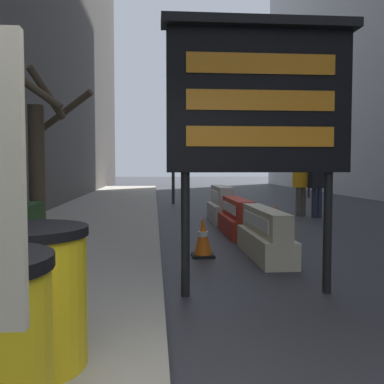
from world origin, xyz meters
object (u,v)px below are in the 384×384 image
object	(u,v)px
jersey_barrier_white	(222,206)
pedestrian_worker	(301,181)
traffic_cone_near	(254,221)
pedestrian_passerby	(317,181)
traffic_cone_mid	(276,217)
traffic_cone_far	(203,237)
message_board	(259,100)
jersey_barrier_red_striped	(237,219)
traffic_light_far_side	(310,141)
traffic_light_near_curb	(173,134)
barrel_drum_middle	(23,297)
jersey_barrier_cream	(265,236)

from	to	relation	value
jersey_barrier_white	pedestrian_worker	world-z (taller)	pedestrian_worker
traffic_cone_near	pedestrian_passerby	world-z (taller)	pedestrian_passerby
traffic_cone_mid	traffic_cone_far	world-z (taller)	traffic_cone_far
jersey_barrier_white	message_board	bearing A→B (deg)	-95.18
jersey_barrier_red_striped	traffic_cone_near	distance (m)	0.38
traffic_cone_near	pedestrian_passerby	bearing A→B (deg)	51.42
message_board	jersey_barrier_red_striped	world-z (taller)	message_board
traffic_cone_near	traffic_cone_far	world-z (taller)	traffic_cone_near
message_board	jersey_barrier_white	size ratio (longest dim) A/B	1.73
traffic_light_far_side	traffic_cone_far	bearing A→B (deg)	-116.04
traffic_cone_near	traffic_light_near_curb	xyz separation A→B (m)	(-1.34, 8.08, 2.38)
message_board	traffic_cone_mid	size ratio (longest dim) A/B	5.17
traffic_cone_far	traffic_light_near_curb	xyz separation A→B (m)	(-0.05, 10.14, 2.39)
traffic_cone_near	pedestrian_worker	size ratio (longest dim) A/B	0.38
traffic_light_far_side	jersey_barrier_red_striped	bearing A→B (deg)	-116.57
traffic_cone_far	traffic_light_near_curb	size ratio (longest dim) A/B	0.17
barrel_drum_middle	traffic_cone_mid	size ratio (longest dim) A/B	1.54
jersey_barrier_red_striped	traffic_cone_far	size ratio (longest dim) A/B	3.02
jersey_barrier_white	traffic_cone_far	bearing A→B (deg)	-102.44
message_board	traffic_light_far_side	world-z (taller)	traffic_light_far_side
pedestrian_passerby	traffic_cone_far	bearing A→B (deg)	43.44
traffic_cone_far	pedestrian_worker	size ratio (longest dim) A/B	0.37
jersey_barrier_cream	jersey_barrier_white	distance (m)	4.59
jersey_barrier_cream	pedestrian_worker	size ratio (longest dim) A/B	1.20
traffic_cone_mid	jersey_barrier_white	bearing A→B (deg)	126.59
traffic_cone_near	traffic_cone_mid	size ratio (longest dim) A/B	1.12
jersey_barrier_cream	traffic_cone_near	bearing A→B (deg)	81.88
traffic_cone_near	traffic_light_far_side	size ratio (longest dim) A/B	0.18
jersey_barrier_white	jersey_barrier_cream	bearing A→B (deg)	-90.00
barrel_drum_middle	traffic_cone_near	bearing A→B (deg)	65.00
message_board	traffic_cone_far	bearing A→B (deg)	100.06
traffic_cone_mid	pedestrian_passerby	distance (m)	2.92
barrel_drum_middle	jersey_barrier_cream	world-z (taller)	barrel_drum_middle
message_board	jersey_barrier_cream	xyz separation A→B (m)	(0.60, 2.07, -1.86)
jersey_barrier_white	pedestrian_passerby	distance (m)	3.01
message_board	traffic_cone_near	xyz separation A→B (m)	(0.91, 4.24, -1.88)
traffic_cone_mid	traffic_cone_far	xyz separation A→B (m)	(-2.05, -3.06, 0.03)
traffic_cone_far	pedestrian_passerby	bearing A→B (deg)	53.81
traffic_cone_far	pedestrian_passerby	world-z (taller)	pedestrian_passerby
jersey_barrier_cream	jersey_barrier_white	world-z (taller)	jersey_barrier_white
jersey_barrier_red_striped	traffic_cone_near	xyz separation A→B (m)	(0.31, -0.22, -0.01)
jersey_barrier_red_striped	traffic_light_far_side	xyz separation A→B (m)	(5.44, 10.87, 2.29)
traffic_light_near_curb	pedestrian_passerby	xyz separation A→B (m)	(3.88, -4.90, -1.67)
traffic_cone_far	barrel_drum_middle	bearing A→B (deg)	-111.12
traffic_light_far_side	traffic_cone_mid	bearing A→B (deg)	-113.44
barrel_drum_middle	traffic_cone_mid	xyz separation A→B (m)	(3.68, 7.27, -0.33)
traffic_cone_mid	traffic_light_near_curb	bearing A→B (deg)	106.49
traffic_cone_near	jersey_barrier_white	bearing A→B (deg)	97.27
message_board	jersey_barrier_cream	bearing A→B (deg)	73.73
message_board	pedestrian_passerby	bearing A→B (deg)	65.06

